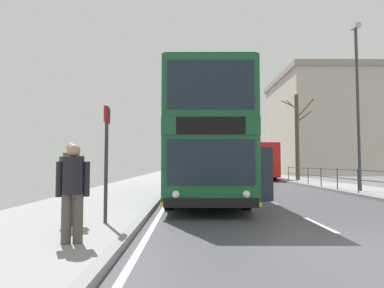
# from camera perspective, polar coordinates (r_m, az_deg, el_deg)

# --- Properties ---
(ground) EXTENTS (15.80, 140.00, 0.20)m
(ground) POSITION_cam_1_polar(r_m,az_deg,el_deg) (6.06, 23.75, -16.64)
(ground) COLOR #404046
(double_decker_bus_main) EXTENTS (3.29, 10.99, 4.44)m
(double_decker_bus_main) POSITION_cam_1_polar(r_m,az_deg,el_deg) (13.98, 2.10, 0.20)
(double_decker_bus_main) COLOR #19512D
(double_decker_bus_main) RESTS_ON ground
(background_bus_far_lane) EXTENTS (2.84, 11.05, 3.19)m
(background_bus_far_lane) POSITION_cam_1_polar(r_m,az_deg,el_deg) (32.96, 10.19, -2.81)
(background_bus_far_lane) COLOR red
(background_bus_far_lane) RESTS_ON ground
(pedestrian_railing_far_kerb) EXTENTS (0.05, 23.15, 1.07)m
(pedestrian_railing_far_kerb) POSITION_cam_1_polar(r_m,az_deg,el_deg) (15.77, 28.34, -5.12)
(pedestrian_railing_far_kerb) COLOR #2D3338
(pedestrian_railing_far_kerb) RESTS_ON ground
(pedestrian_with_backpack) EXTENTS (0.55, 0.55, 1.77)m
(pedestrian_with_backpack) POSITION_cam_1_polar(r_m,az_deg,el_deg) (7.68, -19.97, -5.28)
(pedestrian_with_backpack) COLOR #383842
(pedestrian_with_backpack) RESTS_ON ground
(pedestrian_companion) EXTENTS (0.55, 0.40, 1.64)m
(pedestrian_companion) POSITION_cam_1_polar(r_m,az_deg,el_deg) (5.91, -19.79, -6.98)
(pedestrian_companion) COLOR #4C473D
(pedestrian_companion) RESTS_ON ground
(bus_stop_sign_near) EXTENTS (0.08, 0.44, 2.61)m
(bus_stop_sign_near) POSITION_cam_1_polar(r_m,az_deg,el_deg) (7.69, -14.49, -1.07)
(bus_stop_sign_near) COLOR #2D2D33
(bus_stop_sign_near) RESTS_ON ground
(street_lamp_far_side) EXTENTS (0.28, 0.60, 8.20)m
(street_lamp_far_side) POSITION_cam_1_polar(r_m,az_deg,el_deg) (18.31, 26.55, 7.70)
(street_lamp_far_side) COLOR #38383D
(street_lamp_far_side) RESTS_ON ground
(bare_tree_far_00) EXTENTS (2.70, 1.45, 6.96)m
(bare_tree_far_00) POSITION_cam_1_polar(r_m,az_deg,el_deg) (28.43, 17.64, 1.70)
(bare_tree_far_00) COLOR #4C3D2D
(bare_tree_far_00) RESTS_ON ground
(background_building_00) EXTENTS (14.00, 15.98, 13.46)m
(background_building_00) POSITION_cam_1_polar(r_m,az_deg,el_deg) (49.46, 22.29, 3.04)
(background_building_00) COLOR #B2A899
(background_building_00) RESTS_ON ground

